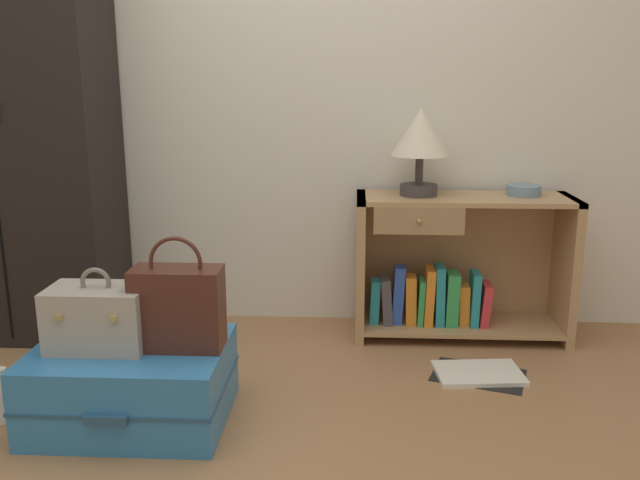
{
  "coord_description": "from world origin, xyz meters",
  "views": [
    {
      "loc": [
        0.37,
        -1.74,
        1.19
      ],
      "look_at": [
        0.23,
        0.86,
        0.55
      ],
      "focal_mm": 37.36,
      "sensor_mm": 36.0,
      "label": 1
    }
  ],
  "objects": [
    {
      "name": "bottle",
      "position": [
        -0.86,
        0.35,
        0.09
      ],
      "size": [
        0.07,
        0.07,
        0.2
      ],
      "color": "white",
      "rests_on": "ground_plane"
    },
    {
      "name": "suitcase_large",
      "position": [
        -0.41,
        0.38,
        0.14
      ],
      "size": [
        0.67,
        0.52,
        0.28
      ],
      "color": "teal",
      "rests_on": "ground_plane"
    },
    {
      "name": "back_wall",
      "position": [
        0.0,
        1.5,
        1.3
      ],
      "size": [
        6.4,
        0.1,
        2.6
      ],
      "primitive_type": "cube",
      "color": "silver",
      "rests_on": "ground_plane"
    },
    {
      "name": "bowl",
      "position": [
        1.14,
        1.29,
        0.69
      ],
      "size": [
        0.15,
        0.15,
        0.05
      ],
      "primitive_type": "cylinder",
      "color": "slate",
      "rests_on": "bookshelf"
    },
    {
      "name": "train_case",
      "position": [
        -0.5,
        0.37,
        0.39
      ],
      "size": [
        0.33,
        0.21,
        0.29
      ],
      "color": "#A89E8E",
      "rests_on": "suitcase_large"
    },
    {
      "name": "wardrobe",
      "position": [
        -1.16,
        1.2,
        1.05
      ],
      "size": [
        0.83,
        0.47,
        2.1
      ],
      "color": "black",
      "rests_on": "ground_plane"
    },
    {
      "name": "handbag",
      "position": [
        -0.23,
        0.38,
        0.43
      ],
      "size": [
        0.31,
        0.15,
        0.4
      ],
      "color": "#472319",
      "rests_on": "suitcase_large"
    },
    {
      "name": "table_lamp",
      "position": [
        0.66,
        1.27,
        0.93
      ],
      "size": [
        0.26,
        0.26,
        0.39
      ],
      "color": "#3D3838",
      "rests_on": "bookshelf"
    },
    {
      "name": "bookshelf",
      "position": [
        0.84,
        1.26,
        0.32
      ],
      "size": [
        0.98,
        0.35,
        0.67
      ],
      "color": "tan",
      "rests_on": "ground_plane"
    },
    {
      "name": "open_book_on_floor",
      "position": [
        0.89,
        0.8,
        0.01
      ],
      "size": [
        0.42,
        0.35,
        0.02
      ],
      "color": "white",
      "rests_on": "ground_plane"
    }
  ]
}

